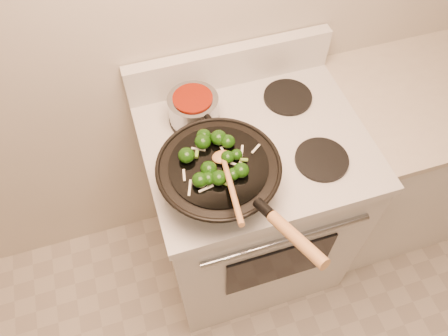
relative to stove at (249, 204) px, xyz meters
name	(u,v)px	position (x,y,z in m)	size (l,w,h in m)	color
stove	(249,204)	(0.00, 0.00, 0.00)	(0.78, 0.67, 1.08)	silver
counter_unit	(409,156)	(0.80, 0.03, -0.01)	(0.89, 0.62, 0.91)	white
wok	(220,175)	(-0.18, -0.16, 0.53)	(0.38, 0.62, 0.24)	black
stirfry	(214,158)	(-0.19, -0.14, 0.60)	(0.26, 0.21, 0.04)	#113408
wooden_spoon	(228,174)	(-0.17, -0.21, 0.61)	(0.08, 0.30, 0.09)	#B17745
saucepan	(194,108)	(-0.18, 0.15, 0.51)	(0.18, 0.28, 0.10)	#95999E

